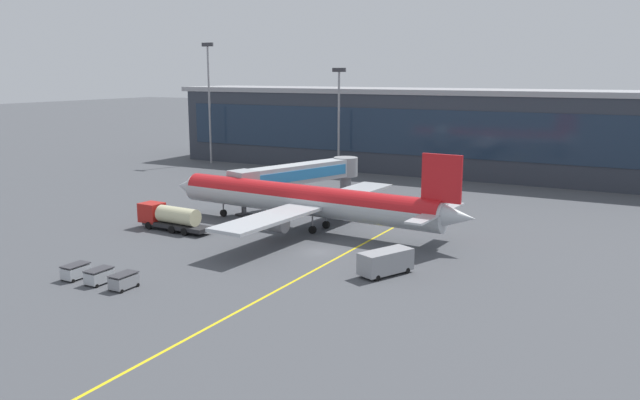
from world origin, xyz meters
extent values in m
plane|color=#47494F|center=(0.00, 0.00, 0.00)|extent=(700.00, 700.00, 0.00)
cube|color=yellow|center=(3.15, 2.00, 0.00)|extent=(0.74, 80.00, 0.01)
cube|color=#2D333D|center=(15.54, 64.98, 7.91)|extent=(160.65, 17.93, 15.82)
cube|color=#1E2D42|center=(15.54, 55.96, 8.70)|extent=(155.83, 0.16, 8.86)
cube|color=#99999E|center=(15.54, 64.98, 16.32)|extent=(163.86, 18.29, 1.00)
cylinder|color=#B2B7BC|center=(-6.75, 8.75, 3.72)|extent=(38.50, 6.22, 3.67)
cylinder|color=red|center=(-6.75, 8.75, 4.05)|extent=(37.73, 6.03, 3.52)
cone|color=#B2B7BC|center=(-27.15, 10.11, 3.72)|extent=(3.89, 3.72, 3.48)
cone|color=#B2B7BC|center=(13.85, 7.36, 4.08)|extent=(4.60, 3.40, 3.12)
cube|color=red|center=(11.88, 7.50, 8.30)|extent=(4.78, 0.68, 5.50)
cube|color=#B2B7BC|center=(11.14, 3.87, 4.27)|extent=(2.39, 5.99, 0.24)
cube|color=#B2B7BC|center=(11.63, 11.19, 4.27)|extent=(2.39, 5.99, 0.24)
cube|color=#B2B7BC|center=(-5.91, -1.22, 3.44)|extent=(5.87, 16.39, 0.40)
cube|color=#B2B7BC|center=(-4.59, 18.51, 3.44)|extent=(5.87, 16.39, 0.40)
cylinder|color=#939399|center=(-6.71, 1.74, 2.13)|extent=(2.95, 2.20, 2.02)
cylinder|color=#939399|center=(-5.78, 15.68, 2.13)|extent=(2.95, 2.20, 2.02)
cylinder|color=black|center=(-20.52, 9.67, 0.50)|extent=(1.02, 0.47, 1.00)
cylinder|color=slate|center=(-20.52, 9.67, 1.44)|extent=(0.20, 0.20, 1.88)
cylinder|color=black|center=(-4.56, 6.95, 0.50)|extent=(1.02, 0.47, 1.00)
cylinder|color=slate|center=(-4.56, 6.95, 1.44)|extent=(0.20, 0.20, 1.88)
cylinder|color=black|center=(-4.34, 10.24, 0.50)|extent=(1.02, 0.47, 1.00)
cylinder|color=slate|center=(-4.34, 10.24, 1.44)|extent=(0.20, 0.20, 1.88)
cube|color=#B2B7BC|center=(-15.00, 21.26, 5.02)|extent=(9.30, 20.57, 2.80)
cube|color=#2D84C6|center=(-14.95, 21.24, 5.02)|extent=(8.38, 17.46, 1.54)
cube|color=#9EA3A8|center=(-18.22, 11.44, 5.02)|extent=(4.42, 4.16, 2.94)
cylinder|color=#4C4C51|center=(-18.22, 11.44, 1.81)|extent=(0.70, 0.70, 3.62)
cube|color=#262628|center=(-18.22, 11.44, 0.15)|extent=(2.27, 2.27, 0.30)
cylinder|color=gray|center=(-11.77, 31.07, 5.02)|extent=(3.90, 3.90, 3.08)
cylinder|color=gray|center=(-11.77, 31.07, 1.81)|extent=(1.80, 1.80, 3.62)
cube|color=#232326|center=(-20.52, -0.22, 0.75)|extent=(10.13, 3.07, 0.50)
cube|color=#B21E19|center=(-24.92, 0.03, 2.00)|extent=(2.94, 2.66, 2.50)
cube|color=black|center=(-26.18, 0.10, 2.50)|extent=(0.29, 2.31, 1.12)
cylinder|color=beige|center=(-20.25, -0.24, 2.10)|extent=(6.12, 2.54, 2.20)
cylinder|color=black|center=(-24.43, -1.19, 0.50)|extent=(1.02, 0.41, 1.00)
cylinder|color=black|center=(-24.29, 1.18, 0.50)|extent=(1.02, 0.41, 1.00)
cylinder|color=black|center=(-20.29, -1.42, 0.50)|extent=(1.02, 0.41, 1.00)
cylinder|color=black|center=(-20.16, 0.95, 0.50)|extent=(1.02, 0.41, 1.00)
cylinder|color=black|center=(-18.20, -1.54, 0.50)|extent=(1.02, 0.41, 1.00)
cylinder|color=black|center=(-18.06, 0.83, 0.50)|extent=(1.02, 0.41, 1.00)
cube|color=gray|center=(10.15, -4.36, 1.40)|extent=(4.51, 6.23, 2.20)
cube|color=black|center=(9.55, -5.67, 1.79)|extent=(2.73, 2.71, 0.66)
cylinder|color=black|center=(10.25, -6.63, 0.30)|extent=(0.48, 0.65, 0.60)
cylinder|color=black|center=(8.36, -5.77, 0.30)|extent=(0.48, 0.65, 0.60)
cylinder|color=black|center=(11.94, -2.94, 0.30)|extent=(0.48, 0.65, 0.60)
cylinder|color=black|center=(10.06, -2.08, 0.30)|extent=(0.48, 0.65, 0.60)
cube|color=#B2B7BC|center=(-16.31, -20.16, 0.73)|extent=(1.51, 2.61, 1.10)
cube|color=#333338|center=(-16.31, -20.16, 1.43)|extent=(1.54, 2.66, 0.10)
cylinder|color=black|center=(-17.07, -19.12, 0.18)|extent=(0.12, 0.36, 0.36)
cylinder|color=black|center=(-15.57, -19.11, 0.18)|extent=(0.12, 0.36, 0.36)
cylinder|color=black|center=(-17.06, -21.20, 0.18)|extent=(0.12, 0.36, 0.36)
cylinder|color=black|center=(-15.56, -21.19, 0.18)|extent=(0.12, 0.36, 0.36)
cube|color=#B2B7BC|center=(-13.11, -20.14, 0.73)|extent=(1.51, 2.61, 1.10)
cube|color=#333338|center=(-13.11, -20.14, 1.43)|extent=(1.54, 2.66, 0.10)
cylinder|color=black|center=(-13.87, -19.11, 0.18)|extent=(0.12, 0.36, 0.36)
cylinder|color=black|center=(-12.37, -19.10, 0.18)|extent=(0.12, 0.36, 0.36)
cylinder|color=black|center=(-13.86, -21.19, 0.18)|extent=(0.12, 0.36, 0.36)
cylinder|color=black|center=(-12.36, -21.18, 0.18)|extent=(0.12, 0.36, 0.36)
cube|color=gray|center=(-9.91, -20.13, 0.73)|extent=(1.51, 2.61, 1.10)
cube|color=#333338|center=(-9.91, -20.13, 1.43)|extent=(1.54, 2.66, 0.10)
cylinder|color=black|center=(-10.67, -19.09, 0.18)|extent=(0.12, 0.36, 0.36)
cylinder|color=black|center=(-9.17, -19.08, 0.18)|extent=(0.12, 0.36, 0.36)
cylinder|color=black|center=(-10.66, -21.17, 0.18)|extent=(0.12, 0.36, 0.36)
cylinder|color=black|center=(-9.16, -21.16, 0.18)|extent=(0.12, 0.36, 0.36)
cylinder|color=gray|center=(-56.23, 52.98, 12.82)|extent=(0.44, 0.44, 25.64)
cube|color=#333338|center=(-56.23, 52.98, 26.04)|extent=(2.80, 0.50, 0.80)
cylinder|color=gray|center=(-24.10, 52.98, 10.08)|extent=(0.44, 0.44, 20.16)
cube|color=#333338|center=(-24.10, 52.98, 20.56)|extent=(2.80, 0.50, 0.80)
camera|label=1|loc=(34.15, -62.70, 20.06)|focal=36.37mm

